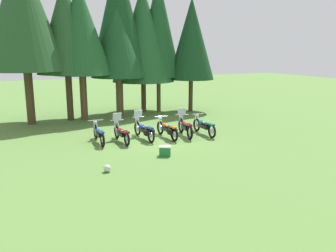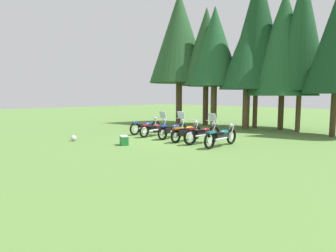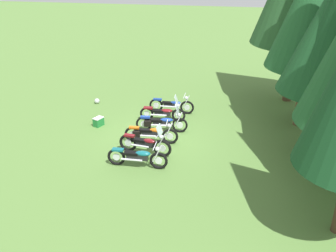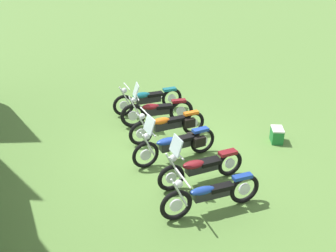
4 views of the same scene
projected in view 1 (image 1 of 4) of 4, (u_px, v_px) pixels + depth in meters
The scene contains 17 objects.
ground_plane at pixel (154, 138), 17.67m from camera, with size 80.00×80.00×0.00m, color #547A38.
motorcycle_0 at pixel (99, 134), 16.71m from camera, with size 0.76×2.32×1.01m.
motorcycle_1 at pixel (121, 133), 16.87m from camera, with size 0.68×2.25×1.35m.
motorcycle_2 at pixel (144, 130), 17.43m from camera, with size 0.67×2.39×1.37m.
motorcycle_3 at pixel (167, 129), 17.63m from camera, with size 0.70×2.37×1.01m.
motorcycle_4 at pixel (185, 127), 18.03m from camera, with size 0.73×2.28×1.40m.
motorcycle_5 at pixel (204, 126), 18.37m from camera, with size 0.69×2.40×1.01m.
pine_tree_0 at pixel (22, 9), 19.72m from camera, with size 4.65×4.65×10.17m.
pine_tree_1 at pixel (65, 28), 21.12m from camera, with size 3.71×3.71×8.55m.
pine_tree_2 at pixel (80, 29), 21.31m from camera, with size 3.78×3.78×8.44m.
pine_tree_3 at pixel (118, 41), 22.64m from camera, with size 3.63×3.63×7.32m.
pine_tree_4 at pixel (119, 13), 22.99m from camera, with size 3.80×3.80×10.52m.
pine_tree_5 at pixel (143, 34), 24.07m from camera, with size 4.37×4.37×8.70m.
pine_tree_6 at pixel (158, 26), 24.27m from camera, with size 3.15×3.15×9.56m.
pine_tree_7 at pixel (191, 39), 24.49m from camera, with size 3.27×3.27×7.98m.
picnic_cooler at pixel (165, 151), 14.68m from camera, with size 0.57×0.49×0.43m.
dropped_helmet at pixel (107, 168), 12.75m from camera, with size 0.28×0.28×0.28m, color silver.
Camera 1 is at (-6.11, -16.02, 4.38)m, focal length 37.22 mm.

